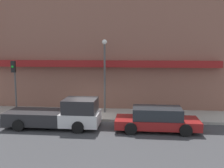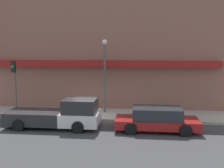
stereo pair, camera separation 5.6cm
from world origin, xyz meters
TOP-DOWN VIEW (x-y plane):
  - ground_plane at (0.00, 0.00)m, footprint 80.00×80.00m
  - sidewalk at (0.00, 1.59)m, footprint 36.00×3.17m
  - building at (-0.02, 4.65)m, footprint 19.80×3.80m
  - pickup_truck at (-1.69, -1.44)m, footprint 5.73×2.18m
  - parked_car at (4.20, -1.44)m, footprint 4.88×2.07m
  - fire_hydrant at (-0.59, 0.42)m, footprint 0.18×0.18m
  - street_lamp at (0.66, 1.90)m, footprint 0.36×0.36m
  - traffic_light at (-5.54, 0.62)m, footprint 0.28×0.42m

SIDE VIEW (x-z plane):
  - ground_plane at x=0.00m, z-range 0.00..0.00m
  - sidewalk at x=0.00m, z-range 0.00..0.17m
  - fire_hydrant at x=-0.59m, z-range 0.17..0.86m
  - parked_car at x=4.20m, z-range -0.01..1.38m
  - pickup_truck at x=-1.69m, z-range -0.11..1.70m
  - traffic_light at x=-5.54m, z-range 0.88..4.70m
  - street_lamp at x=0.66m, z-range 0.86..6.17m
  - building at x=-0.02m, z-range -0.86..10.09m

